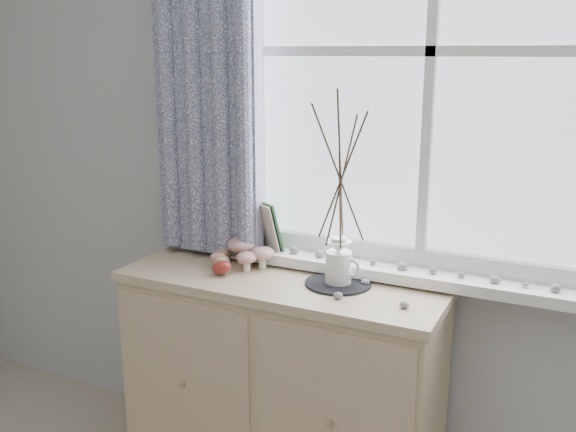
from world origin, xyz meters
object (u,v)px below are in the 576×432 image
at_px(toadstool_cluster, 246,251).
at_px(twig_pitcher, 340,173).
at_px(botanical_book, 244,230).
at_px(sideboard, 281,384).

height_order(toadstool_cluster, twig_pitcher, twig_pitcher).
bearing_deg(botanical_book, toadstool_cluster, -52.09).
distance_m(sideboard, twig_pitcher, 0.85).
height_order(botanical_book, twig_pitcher, twig_pitcher).
bearing_deg(toadstool_cluster, sideboard, -19.39).
distance_m(toadstool_cluster, twig_pitcher, 0.52).
distance_m(sideboard, toadstool_cluster, 0.52).
bearing_deg(twig_pitcher, botanical_book, -170.98).
relative_size(toadstool_cluster, twig_pitcher, 0.34).
bearing_deg(botanical_book, sideboard, -24.93).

